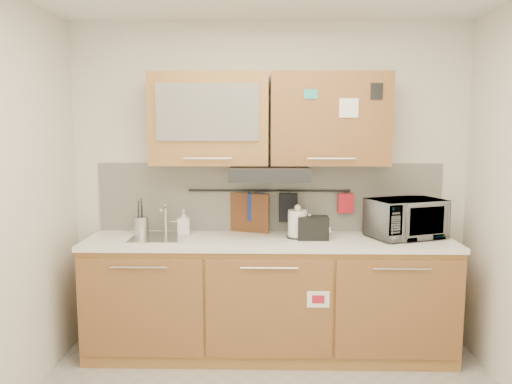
{
  "coord_description": "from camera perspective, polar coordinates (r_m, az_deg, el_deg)",
  "views": [
    {
      "loc": [
        -0.02,
        -2.56,
        1.76
      ],
      "look_at": [
        -0.1,
        1.05,
        1.3
      ],
      "focal_mm": 35.0,
      "sensor_mm": 36.0,
      "label": 1
    }
  ],
  "objects": [
    {
      "name": "wall_back",
      "position": [
        4.09,
        1.51,
        0.81
      ],
      "size": [
        3.2,
        0.0,
        3.2
      ],
      "primitive_type": "plane",
      "rotation": [
        1.57,
        0.0,
        0.0
      ],
      "color": "silver",
      "rests_on": "ground"
    },
    {
      "name": "utensil_rail",
      "position": [
        4.05,
        1.51,
        0.16
      ],
      "size": [
        1.3,
        0.02,
        0.02
      ],
      "primitive_type": "cylinder",
      "rotation": [
        0.0,
        1.57,
        0.0
      ],
      "color": "black",
      "rests_on": "backsplash"
    },
    {
      "name": "cutting_board",
      "position": [
        4.07,
        -0.86,
        -3.18
      ],
      "size": [
        0.34,
        0.15,
        0.43
      ],
      "primitive_type": "cube",
      "rotation": [
        0.0,
        0.0,
        -0.36
      ],
      "color": "brown",
      "rests_on": "utensil_rail"
    },
    {
      "name": "base_cabinet",
      "position": [
        3.99,
        1.49,
        -12.56
      ],
      "size": [
        2.8,
        0.64,
        0.88
      ],
      "color": "#AD823D",
      "rests_on": "floor"
    },
    {
      "name": "range_hood",
      "position": [
        3.83,
        1.54,
        2.17
      ],
      "size": [
        0.6,
        0.46,
        0.1
      ],
      "primitive_type": "cube",
      "color": "black",
      "rests_on": "upper_cabinets"
    },
    {
      "name": "backsplash",
      "position": [
        4.09,
        1.51,
        -0.61
      ],
      "size": [
        2.8,
        0.02,
        0.56
      ],
      "primitive_type": "cube",
      "color": "silver",
      "rests_on": "countertop"
    },
    {
      "name": "toaster",
      "position": [
        3.83,
        6.52,
        -4.06
      ],
      "size": [
        0.23,
        0.14,
        0.18
      ],
      "rotation": [
        0.0,
        0.0,
        -0.01
      ],
      "color": "black",
      "rests_on": "countertop"
    },
    {
      "name": "microwave",
      "position": [
        4.03,
        16.72,
        -2.91
      ],
      "size": [
        0.64,
        0.54,
        0.3
      ],
      "primitive_type": "imported",
      "rotation": [
        0.0,
        0.0,
        0.38
      ],
      "color": "#999999",
      "rests_on": "countertop"
    },
    {
      "name": "kettle",
      "position": [
        3.87,
        4.77,
        -3.74
      ],
      "size": [
        0.19,
        0.17,
        0.26
      ],
      "rotation": [
        0.0,
        0.0,
        -0.03
      ],
      "color": "white",
      "rests_on": "countertop"
    },
    {
      "name": "dark_pouch",
      "position": [
        4.05,
        3.7,
        -1.77
      ],
      "size": [
        0.15,
        0.05,
        0.23
      ],
      "primitive_type": "cube",
      "rotation": [
        0.0,
        0.0,
        0.03
      ],
      "color": "black",
      "rests_on": "utensil_rail"
    },
    {
      "name": "pot_holder",
      "position": [
        4.09,
        10.22,
        -1.28
      ],
      "size": [
        0.13,
        0.04,
        0.16
      ],
      "primitive_type": "cube",
      "rotation": [
        0.0,
        0.0,
        0.16
      ],
      "color": "red",
      "rests_on": "utensil_rail"
    },
    {
      "name": "soap_bottle",
      "position": [
        4.0,
        -8.26,
        -3.44
      ],
      "size": [
        0.1,
        0.1,
        0.2
      ],
      "primitive_type": "imported",
      "rotation": [
        0.0,
        0.0,
        0.06
      ],
      "color": "#999999",
      "rests_on": "countertop"
    },
    {
      "name": "utensil_crock",
      "position": [
        4.06,
        -12.99,
        -3.78
      ],
      "size": [
        0.15,
        0.15,
        0.29
      ],
      "rotation": [
        0.0,
        0.0,
        0.34
      ],
      "color": "#ABABAF",
      "rests_on": "countertop"
    },
    {
      "name": "countertop",
      "position": [
        3.85,
        1.51,
        -5.64
      ],
      "size": [
        2.82,
        0.62,
        0.04
      ],
      "primitive_type": "cube",
      "color": "white",
      "rests_on": "base_cabinet"
    },
    {
      "name": "oven_mitt",
      "position": [
        4.05,
        -0.02,
        -1.71
      ],
      "size": [
        0.14,
        0.06,
        0.22
      ],
      "primitive_type": "cube",
      "rotation": [
        0.0,
        0.0,
        0.17
      ],
      "color": "navy",
      "rests_on": "utensil_rail"
    },
    {
      "name": "sink",
      "position": [
        3.95,
        -10.94,
        -5.08
      ],
      "size": [
        0.42,
        0.4,
        0.26
      ],
      "color": "silver",
      "rests_on": "countertop"
    },
    {
      "name": "upper_cabinets",
      "position": [
        3.89,
        1.48,
        8.3
      ],
      "size": [
        1.82,
        0.37,
        0.7
      ],
      "color": "#AD823D",
      "rests_on": "wall_back"
    }
  ]
}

